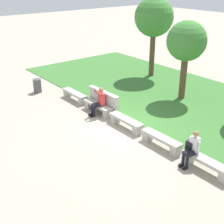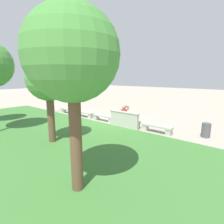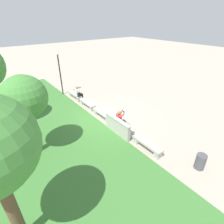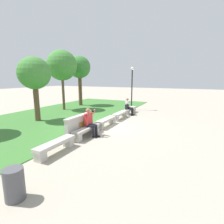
% 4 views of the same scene
% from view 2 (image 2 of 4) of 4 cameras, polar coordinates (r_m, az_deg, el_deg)
% --- Properties ---
extents(ground_plane, '(80.00, 80.00, 0.00)m').
position_cam_2_polar(ground_plane, '(12.44, -2.76, -3.01)').
color(ground_plane, '#A89E8C').
extents(grass_strip, '(21.88, 8.00, 0.03)m').
position_cam_2_polar(grass_strip, '(9.80, -20.45, -7.70)').
color(grass_strip, '#3D7533').
rests_on(grass_strip, ground).
extents(bench_main, '(1.79, 0.40, 0.45)m').
position_cam_2_polar(bench_main, '(10.17, 14.38, -4.96)').
color(bench_main, '#B7B2A8').
rests_on(bench_main, ground).
extents(bench_near, '(1.79, 0.40, 0.45)m').
position_cam_2_polar(bench_near, '(11.14, 4.95, -3.20)').
color(bench_near, '#B7B2A8').
rests_on(bench_near, ground).
extents(bench_mid, '(1.79, 0.40, 0.45)m').
position_cam_2_polar(bench_mid, '(12.37, -2.78, -1.69)').
color(bench_mid, '#B7B2A8').
rests_on(bench_mid, ground).
extents(bench_far, '(1.79, 0.40, 0.45)m').
position_cam_2_polar(bench_far, '(13.78, -9.00, -0.44)').
color(bench_far, '#B7B2A8').
rests_on(bench_far, ground).
extents(bench_end, '(1.79, 0.40, 0.45)m').
position_cam_2_polar(bench_end, '(15.33, -14.02, 0.57)').
color(bench_end, '#B7B2A8').
rests_on(bench_end, ground).
extents(backrest_wall_with_plaque, '(2.07, 0.24, 1.01)m').
position_cam_2_polar(backrest_wall_with_plaque, '(10.82, 3.94, -2.43)').
color(backrest_wall_with_plaque, '#B7B2A8').
rests_on(backrest_wall_with_plaque, ground).
extents(person_photographer, '(0.53, 0.77, 1.32)m').
position_cam_2_polar(person_photographer, '(11.22, 4.33, -0.78)').
color(person_photographer, black).
rests_on(person_photographer, ground).
extents(person_distant, '(0.48, 0.68, 1.26)m').
position_cam_2_polar(person_distant, '(14.86, -12.57, 1.77)').
color(person_distant, black).
rests_on(person_distant, ground).
extents(backpack, '(0.28, 0.24, 0.43)m').
position_cam_2_polar(backpack, '(14.71, -12.43, 1.50)').
color(backpack, black).
rests_on(backpack, bench_end).
extents(tree_left_background, '(2.34, 2.34, 4.81)m').
position_cam_2_polar(tree_left_background, '(4.52, -12.84, 17.20)').
color(tree_left_background, brown).
rests_on(tree_left_background, ground).
extents(tree_far_back, '(1.97, 1.97, 4.00)m').
position_cam_2_polar(tree_far_back, '(8.54, -20.06, 9.69)').
color(tree_far_back, brown).
rests_on(tree_far_back, ground).
extents(trash_bin, '(0.44, 0.44, 0.75)m').
position_cam_2_polar(trash_bin, '(10.36, 28.35, -5.25)').
color(trash_bin, '#4C4C51').
rests_on(trash_bin, ground).
extents(lamp_post, '(0.28, 0.28, 3.62)m').
position_cam_2_polar(lamp_post, '(16.13, -18.93, 8.32)').
color(lamp_post, black).
rests_on(lamp_post, ground).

